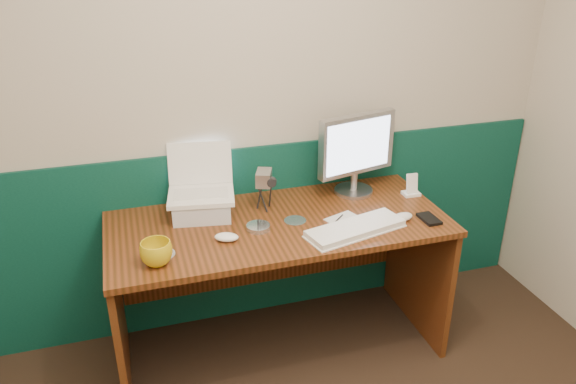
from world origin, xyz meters
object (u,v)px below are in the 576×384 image
object	(u,v)px
keyboard	(355,229)
mug	(156,253)
monitor	(355,154)
laptop	(199,173)
camcorder	(264,190)
desk	(279,287)

from	to	relation	value
keyboard	mug	distance (m)	0.89
monitor	laptop	bearing A→B (deg)	168.80
camcorder	laptop	bearing A→B (deg)	-162.85
keyboard	desk	bearing A→B (deg)	133.33
laptop	mug	world-z (taller)	laptop
monitor	mug	world-z (taller)	monitor
desk	laptop	xyz separation A→B (m)	(-0.34, 0.17, 0.60)
desk	monitor	world-z (taller)	monitor
laptop	mug	size ratio (longest dim) A/B	2.34
laptop	camcorder	xyz separation A→B (m)	(0.30, -0.02, -0.12)
keyboard	camcorder	world-z (taller)	camcorder
desk	camcorder	size ratio (longest dim) A/B	7.95
monitor	camcorder	bearing A→B (deg)	172.57
laptop	camcorder	world-z (taller)	laptop
desk	keyboard	size ratio (longest dim) A/B	3.44
camcorder	keyboard	bearing A→B (deg)	-24.75
mug	keyboard	bearing A→B (deg)	1.03
laptop	keyboard	distance (m)	0.77
keyboard	mug	bearing A→B (deg)	167.40
monitor	camcorder	xyz separation A→B (m)	(-0.50, -0.05, -0.12)
mug	camcorder	distance (m)	0.66
laptop	monitor	size ratio (longest dim) A/B	0.71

